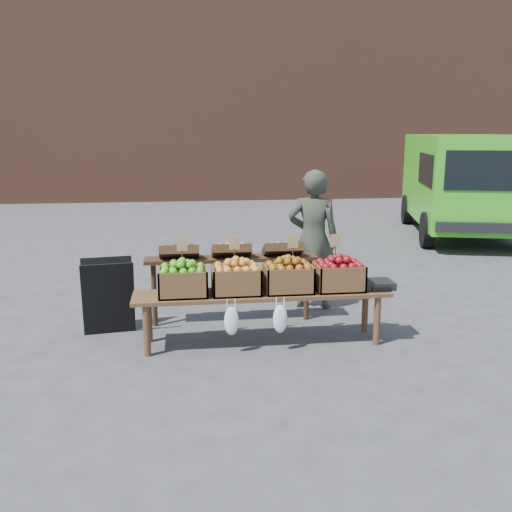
{
  "coord_description": "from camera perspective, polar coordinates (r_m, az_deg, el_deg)",
  "views": [
    {
      "loc": [
        -1.44,
        -5.57,
        2.23
      ],
      "look_at": [
        -0.62,
        0.65,
        0.85
      ],
      "focal_mm": 40.0,
      "sensor_mm": 36.0,
      "label": 1
    }
  ],
  "objects": [
    {
      "name": "crate_red_apples",
      "position": [
        6.02,
        3.22,
        -2.24
      ],
      "size": [
        0.5,
        0.4,
        0.28
      ],
      "primitive_type": null,
      "color": "#87580C",
      "rests_on": "display_bench"
    },
    {
      "name": "brick_building",
      "position": [
        20.81,
        -3.68,
        20.01
      ],
      "size": [
        24.0,
        4.0,
        10.0
      ],
      "primitive_type": "cube",
      "color": "brown",
      "rests_on": "ground"
    },
    {
      "name": "delivery_van",
      "position": [
        13.12,
        20.06,
        6.6
      ],
      "size": [
        3.36,
        5.21,
        2.15
      ],
      "primitive_type": null,
      "rotation": [
        0.0,
        0.0,
        -0.26
      ],
      "color": "green",
      "rests_on": "ground"
    },
    {
      "name": "weighing_scale",
      "position": [
        6.29,
        11.98,
        -2.78
      ],
      "size": [
        0.34,
        0.3,
        0.08
      ],
      "primitive_type": "cube",
      "color": "black",
      "rests_on": "display_bench"
    },
    {
      "name": "vendor",
      "position": [
        7.25,
        5.74,
        1.65
      ],
      "size": [
        0.74,
        0.6,
        1.77
      ],
      "primitive_type": "imported",
      "rotation": [
        0.0,
        0.0,
        2.84
      ],
      "color": "#33372B",
      "rests_on": "ground"
    },
    {
      "name": "chalkboard_sign",
      "position": [
        6.58,
        -14.56,
        -3.92
      ],
      "size": [
        0.6,
        0.39,
        0.85
      ],
      "primitive_type": null,
      "rotation": [
        0.0,
        0.0,
        0.14
      ],
      "color": "black",
      "rests_on": "ground"
    },
    {
      "name": "display_bench",
      "position": [
        6.1,
        0.62,
        -6.2
      ],
      "size": [
        2.7,
        0.56,
        0.57
      ],
      "primitive_type": null,
      "color": "#53361F",
      "rests_on": "ground"
    },
    {
      "name": "ground",
      "position": [
        6.17,
        6.62,
        -8.85
      ],
      "size": [
        80.0,
        80.0,
        0.0
      ],
      "primitive_type": "plane",
      "color": "#434446"
    },
    {
      "name": "back_table",
      "position": [
        6.69,
        -2.45,
        -2.42
      ],
      "size": [
        2.1,
        0.44,
        1.04
      ],
      "primitive_type": null,
      "color": "#332011",
      "rests_on": "ground"
    },
    {
      "name": "crate_green_apples",
      "position": [
        6.14,
        8.27,
        -2.05
      ],
      "size": [
        0.5,
        0.4,
        0.28
      ],
      "primitive_type": null,
      "color": "maroon",
      "rests_on": "display_bench"
    },
    {
      "name": "crate_golden_apples",
      "position": [
        5.92,
        -7.31,
        -2.58
      ],
      "size": [
        0.5,
        0.4,
        0.28
      ],
      "primitive_type": null,
      "color": "#2E8A11",
      "rests_on": "display_bench"
    },
    {
      "name": "crate_russet_pears",
      "position": [
        5.94,
        -2.0,
        -2.42
      ],
      "size": [
        0.5,
        0.4,
        0.28
      ],
      "primitive_type": null,
      "color": "#B29B1C",
      "rests_on": "display_bench"
    }
  ]
}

